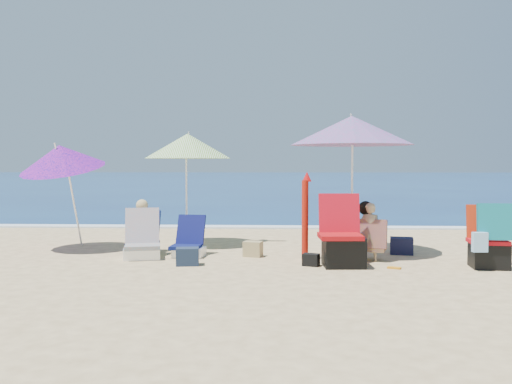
{
  "coord_description": "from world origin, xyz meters",
  "views": [
    {
      "loc": [
        0.09,
        -8.49,
        1.6
      ],
      "look_at": [
        -0.3,
        1.0,
        1.1
      ],
      "focal_mm": 38.98,
      "sensor_mm": 36.0,
      "label": 1
    }
  ],
  "objects_px": {
    "chair_navy": "(189,245)",
    "person_left": "(144,229)",
    "chair_rainbow": "(142,245)",
    "umbrella_blue": "(61,157)",
    "camp_chair_right": "(489,245)",
    "person_center": "(368,232)",
    "umbrella_turquoise": "(352,131)",
    "umbrella_striped": "(188,146)",
    "camp_chair_left": "(343,245)",
    "furled_umbrella": "(305,211)"
  },
  "relations": [
    {
      "from": "chair_navy",
      "to": "person_left",
      "type": "xyz_separation_m",
      "value": [
        -0.83,
        0.27,
        0.25
      ]
    },
    {
      "from": "chair_rainbow",
      "to": "person_left",
      "type": "xyz_separation_m",
      "value": [
        -0.07,
        0.45,
        0.22
      ]
    },
    {
      "from": "camp_chair_right",
      "to": "person_left",
      "type": "bearing_deg",
      "value": 168.15
    },
    {
      "from": "umbrella_blue",
      "to": "person_left",
      "type": "relative_size",
      "value": 2.17
    },
    {
      "from": "umbrella_striped",
      "to": "camp_chair_right",
      "type": "xyz_separation_m",
      "value": [
        4.94,
        -2.13,
        -1.56
      ]
    },
    {
      "from": "chair_navy",
      "to": "person_center",
      "type": "relative_size",
      "value": 0.71
    },
    {
      "from": "umbrella_striped",
      "to": "umbrella_blue",
      "type": "height_order",
      "value": "umbrella_striped"
    },
    {
      "from": "umbrella_striped",
      "to": "chair_rainbow",
      "type": "bearing_deg",
      "value": -111.1
    },
    {
      "from": "umbrella_striped",
      "to": "person_left",
      "type": "bearing_deg",
      "value": -122.59
    },
    {
      "from": "camp_chair_left",
      "to": "person_center",
      "type": "bearing_deg",
      "value": 47.3
    },
    {
      "from": "umbrella_blue",
      "to": "furled_umbrella",
      "type": "height_order",
      "value": "umbrella_blue"
    },
    {
      "from": "umbrella_striped",
      "to": "chair_navy",
      "type": "height_order",
      "value": "umbrella_striped"
    },
    {
      "from": "chair_rainbow",
      "to": "camp_chair_right",
      "type": "height_order",
      "value": "camp_chair_right"
    },
    {
      "from": "camp_chair_right",
      "to": "person_center",
      "type": "xyz_separation_m",
      "value": [
        -1.72,
        0.58,
        0.11
      ]
    },
    {
      "from": "person_center",
      "to": "furled_umbrella",
      "type": "bearing_deg",
      "value": 175.05
    },
    {
      "from": "umbrella_blue",
      "to": "umbrella_turquoise",
      "type": "bearing_deg",
      "value": -1.69
    },
    {
      "from": "umbrella_blue",
      "to": "person_left",
      "type": "distance_m",
      "value": 2.04
    },
    {
      "from": "umbrella_turquoise",
      "to": "camp_chair_left",
      "type": "height_order",
      "value": "umbrella_turquoise"
    },
    {
      "from": "chair_rainbow",
      "to": "camp_chair_right",
      "type": "xyz_separation_m",
      "value": [
        5.49,
        -0.71,
        0.14
      ]
    },
    {
      "from": "umbrella_blue",
      "to": "camp_chair_right",
      "type": "height_order",
      "value": "umbrella_blue"
    },
    {
      "from": "camp_chair_right",
      "to": "person_left",
      "type": "relative_size",
      "value": 1.05
    },
    {
      "from": "umbrella_blue",
      "to": "furled_umbrella",
      "type": "bearing_deg",
      "value": -9.68
    },
    {
      "from": "chair_rainbow",
      "to": "person_left",
      "type": "bearing_deg",
      "value": 98.78
    },
    {
      "from": "camp_chair_right",
      "to": "person_center",
      "type": "bearing_deg",
      "value": 161.34
    },
    {
      "from": "camp_chair_left",
      "to": "person_center",
      "type": "relative_size",
      "value": 1.15
    },
    {
      "from": "umbrella_blue",
      "to": "chair_navy",
      "type": "distance_m",
      "value": 2.89
    },
    {
      "from": "umbrella_turquoise",
      "to": "person_left",
      "type": "height_order",
      "value": "umbrella_turquoise"
    },
    {
      "from": "chair_navy",
      "to": "person_left",
      "type": "distance_m",
      "value": 0.91
    },
    {
      "from": "umbrella_blue",
      "to": "chair_rainbow",
      "type": "distance_m",
      "value": 2.33
    },
    {
      "from": "umbrella_striped",
      "to": "furled_umbrella",
      "type": "distance_m",
      "value": 2.86
    },
    {
      "from": "chair_navy",
      "to": "person_center",
      "type": "bearing_deg",
      "value": -6.05
    },
    {
      "from": "umbrella_turquoise",
      "to": "camp_chair_left",
      "type": "xyz_separation_m",
      "value": [
        -0.28,
        -1.2,
        -1.83
      ]
    },
    {
      "from": "furled_umbrella",
      "to": "camp_chair_right",
      "type": "bearing_deg",
      "value": -13.73
    },
    {
      "from": "umbrella_striped",
      "to": "chair_rainbow",
      "type": "relative_size",
      "value": 2.59
    },
    {
      "from": "umbrella_turquoise",
      "to": "person_center",
      "type": "relative_size",
      "value": 2.54
    },
    {
      "from": "furled_umbrella",
      "to": "camp_chair_right",
      "type": "xyz_separation_m",
      "value": [
        2.75,
        -0.67,
        -0.44
      ]
    },
    {
      "from": "umbrella_striped",
      "to": "umbrella_blue",
      "type": "relative_size",
      "value": 1.06
    },
    {
      "from": "camp_chair_left",
      "to": "person_center",
      "type": "distance_m",
      "value": 0.71
    },
    {
      "from": "furled_umbrella",
      "to": "person_left",
      "type": "height_order",
      "value": "furled_umbrella"
    },
    {
      "from": "chair_navy",
      "to": "person_left",
      "type": "bearing_deg",
      "value": 162.32
    },
    {
      "from": "umbrella_blue",
      "to": "person_center",
      "type": "relative_size",
      "value": 2.15
    },
    {
      "from": "chair_navy",
      "to": "person_center",
      "type": "xyz_separation_m",
      "value": [
        3.0,
        -0.32,
        0.29
      ]
    },
    {
      "from": "person_left",
      "to": "camp_chair_right",
      "type": "bearing_deg",
      "value": -11.85
    },
    {
      "from": "camp_chair_right",
      "to": "person_left",
      "type": "distance_m",
      "value": 5.68
    },
    {
      "from": "person_center",
      "to": "camp_chair_right",
      "type": "bearing_deg",
      "value": -18.66
    },
    {
      "from": "camp_chair_right",
      "to": "furled_umbrella",
      "type": "bearing_deg",
      "value": 166.27
    },
    {
      "from": "camp_chair_right",
      "to": "person_left",
      "type": "height_order",
      "value": "camp_chair_right"
    },
    {
      "from": "chair_rainbow",
      "to": "person_center",
      "type": "height_order",
      "value": "person_center"
    },
    {
      "from": "umbrella_striped",
      "to": "chair_navy",
      "type": "bearing_deg",
      "value": -80.13
    },
    {
      "from": "chair_navy",
      "to": "person_left",
      "type": "height_order",
      "value": "person_left"
    }
  ]
}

